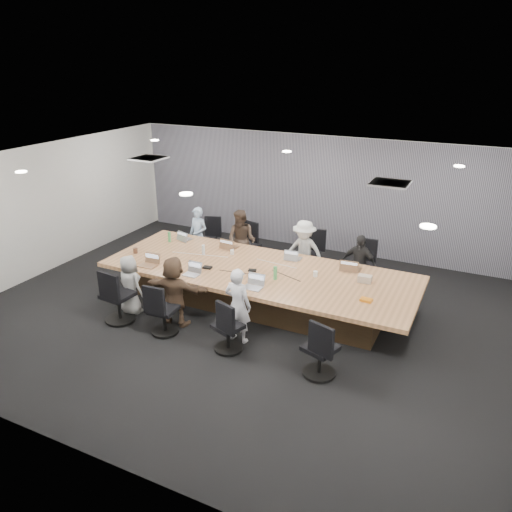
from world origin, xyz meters
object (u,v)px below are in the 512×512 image
at_px(chair_6, 228,330).
at_px(person_4, 130,285).
at_px(snack_packet, 366,300).
at_px(chair_5, 164,314).
at_px(chair_0, 207,242).
at_px(chair_2, 309,258).
at_px(person_6, 238,305).
at_px(laptop_6, 252,288).
at_px(stapler, 253,277).
at_px(person_0, 198,235).
at_px(laptop_0, 185,239).
at_px(bottle_green_right, 275,273).
at_px(chair_7, 320,353).
at_px(chair_1, 249,249).
at_px(laptop_5, 191,275).
at_px(mug_brown, 135,250).
at_px(chair_3, 362,269).
at_px(chair_4, 118,299).
at_px(conference_table, 258,285).
at_px(person_2, 304,252).
at_px(laptop_2, 294,258).
at_px(bottle_clear, 203,250).
at_px(laptop_1, 230,247).
at_px(person_5, 174,291).
at_px(person_3, 359,264).
at_px(bottle_green_left, 169,237).
at_px(person_1, 242,241).
at_px(laptop_4, 148,266).
at_px(laptop_3, 352,268).
at_px(canvas_bag, 365,279).

bearing_deg(chair_6, person_4, -169.47).
bearing_deg(snack_packet, chair_5, -158.01).
bearing_deg(chair_0, chair_2, 160.85).
relative_size(person_4, person_6, 0.86).
xyz_separation_m(laptop_6, stapler, (-0.17, 0.38, 0.02)).
xyz_separation_m(person_0, laptop_0, (0.00, -0.55, 0.09)).
bearing_deg(person_6, person_4, 3.31).
relative_size(bottle_green_right, snack_packet, 1.28).
distance_m(chair_0, chair_7, 5.28).
xyz_separation_m(chair_1, laptop_5, (0.06, -2.50, 0.37)).
height_order(chair_0, mug_brown, mug_brown).
distance_m(chair_3, laptop_6, 2.85).
bearing_deg(chair_4, person_4, 95.34).
distance_m(conference_table, chair_6, 1.72).
xyz_separation_m(person_2, person_4, (-2.41, -2.70, -0.11)).
distance_m(chair_7, laptop_2, 2.90).
bearing_deg(bottle_clear, person_4, -113.03).
relative_size(laptop_1, snack_packet, 1.78).
height_order(conference_table, person_5, person_5).
height_order(person_3, laptop_5, person_3).
bearing_deg(person_0, chair_3, 11.62).
bearing_deg(bottle_green_left, laptop_1, 12.10).
bearing_deg(chair_2, stapler, 68.37).
xyz_separation_m(person_6, bottle_green_left, (-2.67, 1.86, 0.19)).
bearing_deg(conference_table, bottle_green_left, 167.95).
bearing_deg(laptop_6, person_1, 121.69).
height_order(laptop_4, bottle_green_left, bottle_green_left).
relative_size(laptop_4, laptop_6, 1.03).
bearing_deg(person_2, person_4, -131.12).
xyz_separation_m(chair_6, laptop_2, (0.15, 2.50, 0.38)).
xyz_separation_m(person_5, bottle_green_left, (-1.40, 1.86, 0.20)).
relative_size(laptop_2, stapler, 2.02).
relative_size(person_4, bottle_green_right, 4.61).
bearing_deg(chair_1, snack_packet, 159.84).
relative_size(chair_3, chair_4, 0.90).
height_order(chair_2, laptop_5, chair_2).
bearing_deg(person_2, chair_0, 173.05).
bearing_deg(laptop_3, bottle_green_right, 39.37).
xyz_separation_m(person_2, person_5, (-1.42, -2.70, -0.04)).
relative_size(conference_table, person_3, 4.79).
bearing_deg(canvas_bag, bottle_clear, -177.92).
bearing_deg(stapler, chair_4, -133.66).
relative_size(chair_1, mug_brown, 6.85).
height_order(person_6, laptop_6, person_6).
bearing_deg(stapler, person_3, 64.83).
bearing_deg(person_4, person_0, -74.11).
bearing_deg(chair_7, canvas_bag, 104.48).
relative_size(person_1, laptop_6, 4.31).
bearing_deg(bottle_green_left, chair_7, -27.51).
xyz_separation_m(chair_2, chair_4, (-2.41, -3.40, 0.01)).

